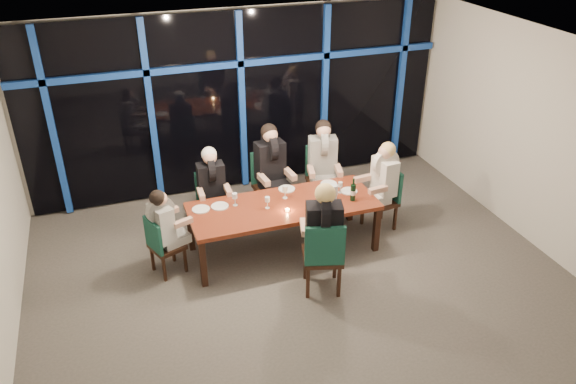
% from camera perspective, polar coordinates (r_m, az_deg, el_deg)
% --- Properties ---
extents(room, '(7.04, 7.00, 3.02)m').
position_cam_1_polar(room, '(6.48, 1.74, 5.12)').
color(room, '#5D5852').
rests_on(room, ground).
extents(window_wall, '(6.86, 0.43, 2.94)m').
position_cam_1_polar(window_wall, '(9.27, -4.73, 9.35)').
color(window_wall, black).
rests_on(window_wall, ground).
extents(dining_table, '(2.60, 1.00, 0.75)m').
position_cam_1_polar(dining_table, '(7.77, -0.48, -1.70)').
color(dining_table, maroon).
rests_on(dining_table, ground).
extents(chair_far_left, '(0.45, 0.45, 0.94)m').
position_cam_1_polar(chair_far_left, '(8.40, -7.72, -0.71)').
color(chair_far_left, black).
rests_on(chair_far_left, ground).
extents(chair_far_mid, '(0.53, 0.53, 1.05)m').
position_cam_1_polar(chair_far_mid, '(8.72, -1.94, 1.18)').
color(chair_far_mid, black).
rests_on(chair_far_mid, ground).
extents(chair_far_right, '(0.57, 0.57, 1.03)m').
position_cam_1_polar(chair_far_right, '(8.93, 3.41, 1.78)').
color(chair_far_right, black).
rests_on(chair_far_right, ground).
extents(chair_end_left, '(0.52, 0.52, 0.86)m').
position_cam_1_polar(chair_end_left, '(7.59, -12.73, -5.11)').
color(chair_end_left, black).
rests_on(chair_end_left, ground).
extents(chair_end_right, '(0.49, 0.49, 0.95)m').
position_cam_1_polar(chair_end_right, '(8.53, 9.83, -0.32)').
color(chair_end_right, black).
rests_on(chair_end_right, ground).
extents(chair_near_mid, '(0.61, 0.61, 1.06)m').
position_cam_1_polar(chair_near_mid, '(7.03, 3.61, -6.29)').
color(chair_near_mid, black).
rests_on(chair_near_mid, ground).
extents(diner_far_left, '(0.47, 0.59, 0.91)m').
position_cam_1_polar(diner_far_left, '(8.16, -7.79, 1.31)').
color(diner_far_left, black).
rests_on(diner_far_left, ground).
extents(diner_far_mid, '(0.55, 0.68, 1.02)m').
position_cam_1_polar(diner_far_mid, '(8.46, -1.75, 3.40)').
color(diner_far_mid, black).
rests_on(diner_far_mid, ground).
extents(diner_far_right, '(0.58, 0.69, 1.00)m').
position_cam_1_polar(diner_far_right, '(8.67, 3.58, 3.91)').
color(diner_far_right, black).
rests_on(diner_far_right, ground).
extents(diner_end_left, '(0.59, 0.53, 0.84)m').
position_cam_1_polar(diner_end_left, '(7.44, -12.53, -2.71)').
color(diner_end_left, black).
rests_on(diner_end_left, ground).
extents(diner_end_right, '(0.62, 0.50, 0.93)m').
position_cam_1_polar(diner_end_right, '(8.31, 9.59, 1.84)').
color(diner_end_right, white).
rests_on(diner_end_right, ground).
extents(diner_near_mid, '(0.62, 0.72, 1.03)m').
position_cam_1_polar(diner_near_mid, '(6.87, 3.64, -3.00)').
color(diner_near_mid, black).
rests_on(diner_near_mid, ground).
extents(plate_far_left, '(0.24, 0.24, 0.01)m').
position_cam_1_polar(plate_far_left, '(7.74, -6.94, -1.44)').
color(plate_far_left, white).
rests_on(plate_far_left, dining_table).
extents(plate_far_mid, '(0.24, 0.24, 0.01)m').
position_cam_1_polar(plate_far_mid, '(8.11, -0.13, 0.31)').
color(plate_far_mid, white).
rests_on(plate_far_mid, dining_table).
extents(plate_far_right, '(0.24, 0.24, 0.01)m').
position_cam_1_polar(plate_far_right, '(8.27, 4.15, 0.85)').
color(plate_far_right, white).
rests_on(plate_far_right, dining_table).
extents(plate_end_left, '(0.24, 0.24, 0.01)m').
position_cam_1_polar(plate_end_left, '(7.70, -8.84, -1.74)').
color(plate_end_left, white).
rests_on(plate_end_left, dining_table).
extents(plate_end_right, '(0.24, 0.24, 0.01)m').
position_cam_1_polar(plate_end_right, '(8.10, 6.21, 0.09)').
color(plate_end_right, white).
rests_on(plate_end_right, dining_table).
extents(plate_near_mid, '(0.24, 0.24, 0.01)m').
position_cam_1_polar(plate_near_mid, '(7.49, 3.10, -2.37)').
color(plate_near_mid, white).
rests_on(plate_near_mid, dining_table).
extents(wine_bottle, '(0.08, 0.08, 0.33)m').
position_cam_1_polar(wine_bottle, '(7.83, 6.62, -0.01)').
color(wine_bottle, black).
rests_on(wine_bottle, dining_table).
extents(water_pitcher, '(0.14, 0.12, 0.22)m').
position_cam_1_polar(water_pitcher, '(7.84, 4.60, -0.01)').
color(water_pitcher, silver).
rests_on(water_pitcher, dining_table).
extents(tea_light, '(0.05, 0.05, 0.03)m').
position_cam_1_polar(tea_light, '(7.58, -0.07, -1.84)').
color(tea_light, '#FBAC4B').
rests_on(tea_light, dining_table).
extents(wine_glass_a, '(0.07, 0.07, 0.17)m').
position_cam_1_polar(wine_glass_a, '(7.59, -2.12, -0.83)').
color(wine_glass_a, silver).
rests_on(wine_glass_a, dining_table).
extents(wine_glass_b, '(0.07, 0.07, 0.19)m').
position_cam_1_polar(wine_glass_b, '(7.82, -0.30, 0.27)').
color(wine_glass_b, silver).
rests_on(wine_glass_b, dining_table).
extents(wine_glass_c, '(0.06, 0.06, 0.16)m').
position_cam_1_polar(wine_glass_c, '(7.72, 3.06, -0.38)').
color(wine_glass_c, white).
rests_on(wine_glass_c, dining_table).
extents(wine_glass_d, '(0.07, 0.07, 0.19)m').
position_cam_1_polar(wine_glass_d, '(7.68, -5.43, -0.47)').
color(wine_glass_d, silver).
rests_on(wine_glass_d, dining_table).
extents(wine_glass_e, '(0.06, 0.06, 0.17)m').
position_cam_1_polar(wine_glass_e, '(8.01, 5.34, 0.71)').
color(wine_glass_e, silver).
rests_on(wine_glass_e, dining_table).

